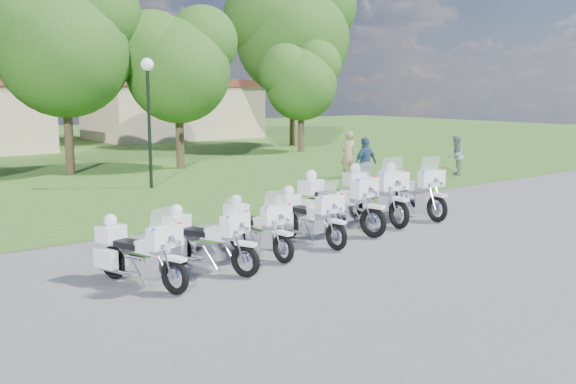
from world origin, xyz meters
TOP-DOWN VIEW (x-y plane):
  - ground at (0.00, 0.00)m, footprint 100.00×100.00m
  - grass_lawn at (0.00, 27.00)m, footprint 100.00×48.00m
  - motorcycle_0 at (-5.67, -0.78)m, footprint 1.13×2.13m
  - motorcycle_1 at (-4.23, -0.66)m, footprint 1.25×2.10m
  - motorcycle_2 at (-2.80, -0.28)m, footprint 0.77×2.16m
  - motorcycle_3 at (-1.24, -0.12)m, footprint 0.76×2.22m
  - motorcycle_4 at (0.07, 0.39)m, footprint 1.15×2.59m
  - motorcycle_5 at (1.63, 0.71)m, footprint 1.09×2.62m
  - motorcycle_6 at (2.97, 0.64)m, footprint 0.97×2.54m
  - lamp_post at (-0.52, 9.50)m, footprint 0.44×0.44m
  - tree_1 at (-1.53, 15.01)m, footprint 6.15×5.24m
  - tree_2 at (2.99, 14.02)m, footprint 5.27×4.50m
  - tree_3 at (11.92, 16.72)m, footprint 4.60×3.93m
  - tree_4 at (14.00, 20.23)m, footprint 8.04×6.86m
  - building_east at (11.00, 30.00)m, footprint 11.44×7.28m
  - bystander_a at (6.75, 7.21)m, footprint 0.76×0.61m
  - bystander_b at (10.64, 5.09)m, footprint 1.00×0.96m
  - bystander_c at (5.12, 4.58)m, footprint 1.11×0.55m

SIDE VIEW (x-z plane):
  - ground at x=0.00m, z-range 0.00..0.00m
  - grass_lawn at x=0.00m, z-range 0.00..0.01m
  - motorcycle_2 at x=-2.80m, z-range -0.12..1.33m
  - motorcycle_0 at x=-5.67m, z-range -0.12..1.35m
  - motorcycle_1 at x=-4.23m, z-range -0.12..1.37m
  - motorcycle_3 at x=-1.24m, z-range -0.12..1.37m
  - motorcycle_6 at x=2.97m, z-range -0.14..1.56m
  - motorcycle_4 at x=0.07m, z-range -0.14..1.61m
  - motorcycle_5 at x=1.63m, z-range -0.14..1.62m
  - bystander_b at x=10.64m, z-range 0.00..1.63m
  - bystander_c at x=5.12m, z-range 0.00..1.83m
  - bystander_a at x=6.75m, z-range 0.00..1.83m
  - building_east at x=11.00m, z-range 0.02..4.12m
  - lamp_post at x=-0.52m, z-range 1.12..5.62m
  - tree_3 at x=11.92m, z-range 0.99..7.12m
  - tree_2 at x=2.99m, z-range 1.13..8.17m
  - tree_1 at x=-1.53m, z-range 1.32..9.52m
  - tree_4 at x=14.00m, z-range 1.74..12.46m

